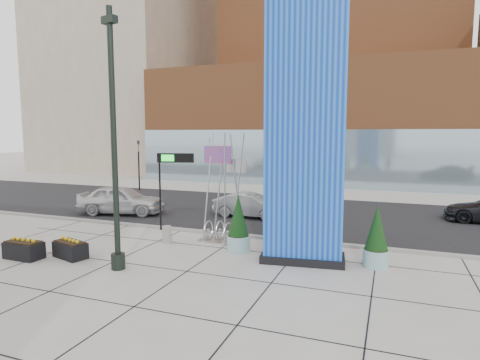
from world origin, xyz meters
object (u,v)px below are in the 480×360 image
(car_white_west, at_px, (121,200))
(car_silver_mid, at_px, (250,206))
(blue_pylon, at_px, (305,129))
(overhead_street_sign, at_px, (171,165))
(lamp_post, at_px, (115,166))
(public_art_sculpture, at_px, (224,213))
(concrete_bollard, at_px, (167,235))

(car_white_west, bearing_deg, car_silver_mid, -90.13)
(car_white_west, bearing_deg, blue_pylon, -126.44)
(blue_pylon, xyz_separation_m, overhead_street_sign, (-6.83, 2.35, -1.62))
(lamp_post, height_order, car_silver_mid, lamp_post)
(blue_pylon, relative_size, public_art_sculpture, 2.12)
(concrete_bollard, bearing_deg, overhead_street_sign, 114.21)
(public_art_sculpture, distance_m, overhead_street_sign, 3.73)
(overhead_street_sign, bearing_deg, public_art_sculpture, -29.02)
(blue_pylon, xyz_separation_m, public_art_sculpture, (-3.78, 1.55, -3.59))
(public_art_sculpture, bearing_deg, lamp_post, -111.89)
(public_art_sculpture, height_order, car_silver_mid, public_art_sculpture)
(lamp_post, relative_size, car_silver_mid, 2.15)
(public_art_sculpture, bearing_deg, concrete_bollard, -151.00)
(blue_pylon, xyz_separation_m, concrete_bollard, (-5.97, 0.43, -4.46))
(blue_pylon, xyz_separation_m, car_silver_mid, (-4.38, 6.66, -4.16))
(public_art_sculpture, distance_m, concrete_bollard, 2.61)
(public_art_sculpture, relative_size, overhead_street_sign, 1.26)
(lamp_post, relative_size, overhead_street_sign, 2.34)
(blue_pylon, relative_size, car_white_west, 2.04)
(concrete_bollard, xyz_separation_m, car_silver_mid, (1.59, 6.23, 0.30))
(overhead_street_sign, bearing_deg, car_silver_mid, 46.01)
(public_art_sculpture, xyz_separation_m, car_silver_mid, (-0.60, 5.11, -0.56))
(concrete_bollard, bearing_deg, public_art_sculpture, 26.92)
(concrete_bollard, xyz_separation_m, car_white_west, (-5.73, 4.45, 0.47))
(car_silver_mid, bearing_deg, blue_pylon, -144.12)
(overhead_street_sign, height_order, car_white_west, overhead_street_sign)
(blue_pylon, bearing_deg, car_silver_mid, 115.72)
(car_white_west, height_order, car_silver_mid, car_white_west)
(lamp_post, bearing_deg, blue_pylon, 27.70)
(concrete_bollard, bearing_deg, car_silver_mid, 75.66)
(public_art_sculpture, height_order, overhead_street_sign, public_art_sculpture)
(car_silver_mid, bearing_deg, overhead_street_sign, 152.90)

